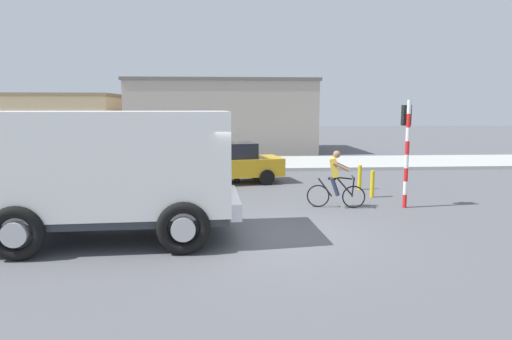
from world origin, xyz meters
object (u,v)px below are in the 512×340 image
Objects in this scene: car_red_near at (230,163)px; bollard_far at (360,177)px; truck_foreground at (114,167)px; traffic_light_pole at (407,139)px; car_white_mid at (70,160)px; cyclist at (336,179)px; bollard_near at (372,184)px; pedestrian_near_kerb at (237,161)px.

car_red_near is 5.05m from bollard_far.
truck_foreground is 1.73× the size of traffic_light_pole.
car_red_near is at bearing -10.89° from car_white_mid.
cyclist is 0.54× the size of traffic_light_pole.
truck_foreground is 1.32× the size of car_white_mid.
bollard_near is 1.00× the size of bollard_far.
bollard_near is at bearing -90.00° from bollard_far.
car_white_mid is at bearing 153.40° from traffic_light_pole.
truck_foreground is 9.50m from car_white_mid.
traffic_light_pole is at bearing -41.72° from car_red_near.
truck_foreground is at bearing -150.42° from bollard_near.
truck_foreground is at bearing -111.36° from pedestrian_near_kerb.
cyclist is 3.27m from bollard_far.
cyclist reaches higher than car_red_near.
traffic_light_pole reaches higher than cyclist.
car_red_near is at bearing 124.30° from cyclist.
cyclist is 2.40m from traffic_light_pole.
pedestrian_near_kerb is (-2.83, 4.75, -0.02)m from cyclist.
bollard_far is at bearing 37.14° from truck_foreground.
bollard_far is at bearing 90.00° from bollard_near.
pedestrian_near_kerb is at bearing -8.96° from car_white_mid.
car_white_mid is 12.14m from bollard_near.
bollard_near is at bearing -36.90° from pedestrian_near_kerb.
cyclist is at bearing 25.60° from truck_foreground.
bollard_far is (7.38, 5.59, -1.22)m from truck_foreground.
cyclist is at bearing -119.63° from bollard_far.
cyclist is 11.32m from car_white_mid.
car_red_near is 4.73× the size of bollard_far.
truck_foreground is 3.41× the size of pedestrian_near_kerb.
car_white_mid reaches higher than bollard_far.
pedestrian_near_kerb is 4.85m from bollard_far.
bollard_near is at bearing 29.58° from truck_foreground.
traffic_light_pole is 13.23m from car_white_mid.
car_white_mid is at bearing 158.67° from bollard_near.
car_red_near is at bearing 159.69° from bollard_far.
car_red_near is at bearing 70.11° from truck_foreground.
bollard_near is at bearing -33.68° from car_red_near.
truck_foreground reaches higher than car_white_mid.
pedestrian_near_kerb is at bearing 32.59° from car_red_near.
bollard_near is (1.61, 1.42, -0.41)m from cyclist.
bollard_far is (4.72, -1.75, -0.37)m from car_red_near.
bollard_far is at bearing 60.37° from cyclist.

